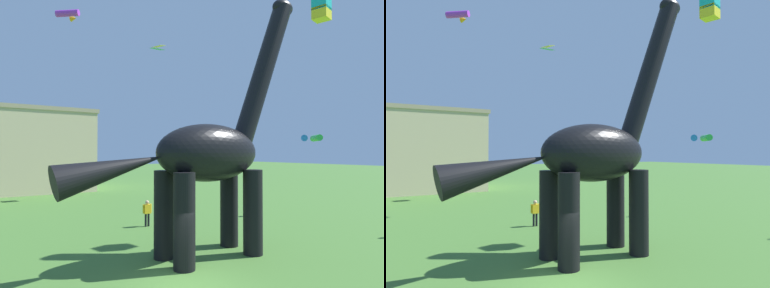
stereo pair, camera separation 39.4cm
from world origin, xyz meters
TOP-DOWN VIEW (x-y plane):
  - ground_plane at (0.00, 0.00)m, footprint 240.00×240.00m
  - dinosaur_sculpture at (2.92, 2.60)m, footprint 13.31×2.82m
  - person_vendor_side at (3.33, 10.26)m, footprint 0.66×0.29m
  - kite_far_left at (11.68, 2.46)m, footprint 1.15×1.15m
  - kite_near_high at (17.04, 7.17)m, footprint 1.95×1.88m
  - kite_mid_center at (0.51, 20.91)m, footprint 2.15×2.21m
  - kite_mid_left at (10.91, 23.61)m, footprint 1.55×1.17m
  - kite_trailing at (6.73, 15.18)m, footprint 1.05×1.20m
  - background_building_block at (-4.22, 37.92)m, footprint 22.35×11.89m

SIDE VIEW (x-z plane):
  - ground_plane at x=0.00m, z-range 0.00..0.00m
  - person_vendor_side at x=3.33m, z-range 0.19..1.95m
  - dinosaur_sculpture at x=2.92m, z-range -1.93..11.99m
  - background_building_block at x=-4.22m, z-range 0.01..10.58m
  - kite_near_high at x=17.04m, z-range 5.95..6.50m
  - kite_far_left at x=11.68m, z-range 13.43..14.77m
  - kite_trailing at x=6.73m, z-range 14.17..14.34m
  - kite_mid_left at x=10.91m, z-range 16.77..17.02m
  - kite_mid_center at x=0.51m, z-range 17.32..17.95m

